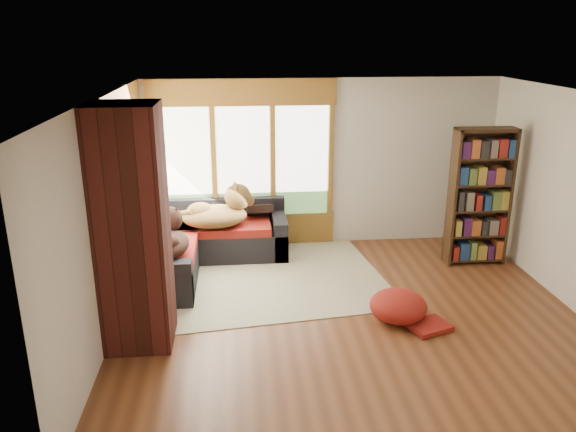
{
  "coord_description": "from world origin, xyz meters",
  "views": [
    {
      "loc": [
        -1.3,
        -5.95,
        3.26
      ],
      "look_at": [
        -0.65,
        1.0,
        0.95
      ],
      "focal_mm": 35.0,
      "sensor_mm": 36.0,
      "label": 1
    }
  ],
  "objects_px": {
    "dog_tan": "(220,209)",
    "dog_brindle": "(168,236)",
    "brick_chimney": "(133,230)",
    "bookshelf": "(480,197)",
    "area_rug": "(262,279)",
    "sectional_sofa": "(194,246)",
    "pouf": "(398,305)"
  },
  "relations": [
    {
      "from": "brick_chimney",
      "to": "bookshelf",
      "type": "xyz_separation_m",
      "value": [
        4.54,
        1.79,
        -0.3
      ]
    },
    {
      "from": "bookshelf",
      "to": "dog_brindle",
      "type": "distance_m",
      "value": 4.38
    },
    {
      "from": "sectional_sofa",
      "to": "pouf",
      "type": "distance_m",
      "value": 3.12
    },
    {
      "from": "sectional_sofa",
      "to": "dog_brindle",
      "type": "distance_m",
      "value": 0.97
    },
    {
      "from": "area_rug",
      "to": "bookshelf",
      "type": "height_order",
      "value": "bookshelf"
    },
    {
      "from": "brick_chimney",
      "to": "bookshelf",
      "type": "distance_m",
      "value": 4.89
    },
    {
      "from": "area_rug",
      "to": "dog_tan",
      "type": "relative_size",
      "value": 3.08
    },
    {
      "from": "sectional_sofa",
      "to": "area_rug",
      "type": "xyz_separation_m",
      "value": [
        0.96,
        -0.59,
        -0.3
      ]
    },
    {
      "from": "brick_chimney",
      "to": "dog_brindle",
      "type": "distance_m",
      "value": 1.35
    },
    {
      "from": "bookshelf",
      "to": "pouf",
      "type": "height_order",
      "value": "bookshelf"
    },
    {
      "from": "brick_chimney",
      "to": "bookshelf",
      "type": "bearing_deg",
      "value": 21.57
    },
    {
      "from": "sectional_sofa",
      "to": "brick_chimney",
      "type": "bearing_deg",
      "value": -106.13
    },
    {
      "from": "bookshelf",
      "to": "dog_tan",
      "type": "xyz_separation_m",
      "value": [
        -3.7,
        0.4,
        -0.19
      ]
    },
    {
      "from": "sectional_sofa",
      "to": "bookshelf",
      "type": "height_order",
      "value": "bookshelf"
    },
    {
      "from": "brick_chimney",
      "to": "area_rug",
      "type": "xyz_separation_m",
      "value": [
        1.4,
        1.45,
        -1.29
      ]
    },
    {
      "from": "sectional_sofa",
      "to": "area_rug",
      "type": "relative_size",
      "value": 0.67
    },
    {
      "from": "bookshelf",
      "to": "dog_brindle",
      "type": "xyz_separation_m",
      "value": [
        -4.34,
        -0.56,
        -0.23
      ]
    },
    {
      "from": "brick_chimney",
      "to": "bookshelf",
      "type": "height_order",
      "value": "brick_chimney"
    },
    {
      "from": "pouf",
      "to": "dog_tan",
      "type": "bearing_deg",
      "value": 136.28
    },
    {
      "from": "sectional_sofa",
      "to": "bookshelf",
      "type": "xyz_separation_m",
      "value": [
        4.09,
        -0.25,
        0.7
      ]
    },
    {
      "from": "area_rug",
      "to": "bookshelf",
      "type": "relative_size",
      "value": 1.64
    },
    {
      "from": "dog_brindle",
      "to": "brick_chimney",
      "type": "bearing_deg",
      "value": 171.97
    },
    {
      "from": "dog_tan",
      "to": "dog_brindle",
      "type": "bearing_deg",
      "value": -131.16
    },
    {
      "from": "dog_tan",
      "to": "dog_brindle",
      "type": "height_order",
      "value": "dog_tan"
    },
    {
      "from": "dog_tan",
      "to": "bookshelf",
      "type": "bearing_deg",
      "value": -13.62
    },
    {
      "from": "dog_brindle",
      "to": "pouf",
      "type": "bearing_deg",
      "value": -109.81
    },
    {
      "from": "bookshelf",
      "to": "dog_tan",
      "type": "distance_m",
      "value": 3.73
    },
    {
      "from": "pouf",
      "to": "dog_brindle",
      "type": "height_order",
      "value": "dog_brindle"
    },
    {
      "from": "brick_chimney",
      "to": "pouf",
      "type": "height_order",
      "value": "brick_chimney"
    },
    {
      "from": "pouf",
      "to": "dog_brindle",
      "type": "bearing_deg",
      "value": 159.04
    },
    {
      "from": "pouf",
      "to": "bookshelf",
      "type": "bearing_deg",
      "value": 45.29
    },
    {
      "from": "brick_chimney",
      "to": "dog_brindle",
      "type": "height_order",
      "value": "brick_chimney"
    }
  ]
}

